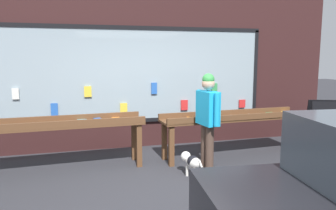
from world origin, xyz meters
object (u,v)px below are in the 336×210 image
person_browsing (208,115)px  display_table_left (57,128)px  display_table_right (234,121)px  small_dog (192,161)px  sandwich_board_sign (323,124)px

person_browsing → display_table_left: bearing=66.9°
display_table_right → small_dog: bearing=-143.4°
display_table_left → small_dog: (2.09, -0.86, -0.48)m
small_dog → sandwich_board_sign: (3.22, 0.86, 0.26)m
display_table_right → person_browsing: person_browsing is taller
small_dog → person_browsing: bearing=-73.1°
person_browsing → small_dog: 0.82m
display_table_left → display_table_right: size_ratio=1.00×
person_browsing → small_dog: (-0.35, -0.23, -0.71)m
display_table_right → sandwich_board_sign: sandwich_board_sign is taller
small_dog → sandwich_board_sign: bearing=-90.7°
display_table_left → sandwich_board_sign: (5.31, 0.00, -0.22)m
display_table_right → small_dog: size_ratio=5.59×
sandwich_board_sign → person_browsing: bearing=-146.9°
display_table_left → small_dog: 2.31m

